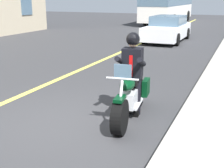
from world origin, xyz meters
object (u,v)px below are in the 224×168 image
object	(u,v)px
rider_main	(132,67)
bus_near	(169,3)
motorcycle_main	(130,96)
car_silver	(168,29)

from	to	relation	value
rider_main	bus_near	size ratio (longest dim) A/B	0.16
motorcycle_main	rider_main	distance (m)	0.61
rider_main	bus_near	world-z (taller)	bus_near
motorcycle_main	rider_main	xyz separation A→B (m)	(-0.19, -0.03, 0.58)
bus_near	car_silver	world-z (taller)	bus_near
rider_main	bus_near	distance (m)	24.18
car_silver	bus_near	bearing A→B (deg)	-166.84
rider_main	car_silver	xyz separation A→B (m)	(-11.28, -1.93, -0.35)
rider_main	car_silver	bearing A→B (deg)	-170.29
motorcycle_main	bus_near	xyz separation A→B (m)	(-23.86, -4.86, 1.42)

